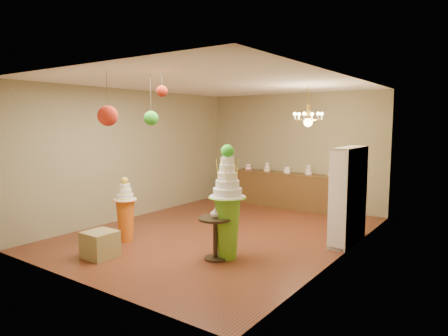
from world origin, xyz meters
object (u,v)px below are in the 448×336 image
Objects in this scene: pedestal_orange at (126,215)px; sideboard at (287,190)px; pedestal_green at (227,212)px; round_table at (215,232)px.

pedestal_orange is 0.41× the size of sideboard.
pedestal_orange is at bearing -170.94° from pedestal_green.
round_table is (1.99, 0.17, -0.06)m from pedestal_orange.
pedestal_orange is at bearing -175.21° from round_table.
pedestal_green is 2.16m from pedestal_orange.
pedestal_orange is 2.00m from round_table.
pedestal_orange reaches higher than round_table.
sideboard reaches higher than round_table.
sideboard is (-0.99, 4.17, -0.30)m from pedestal_green.
sideboard is (1.12, 4.51, -0.04)m from pedestal_orange.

